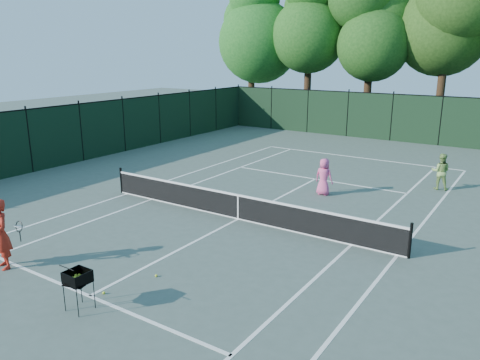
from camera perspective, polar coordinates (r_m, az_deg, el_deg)
The scene contains 21 objects.
ground at distance 16.37m, azimuth -0.23°, elevation -4.79°, with size 90.00×90.00×0.00m, color #47574E.
sideline_doubles_left at distance 19.79m, azimuth -13.56°, elevation -1.63°, with size 0.10×23.77×0.01m, color white.
sideline_doubles_right at distance 14.29m, azimuth 18.61°, elevation -8.71°, with size 0.10×23.77×0.01m, color white.
sideline_singles_left at distance 18.84m, azimuth -10.70°, elevation -2.32°, with size 0.10×23.77×0.01m, color white.
sideline_singles_right at distance 14.65m, azimuth 13.41°, elevation -7.71°, with size 0.10×23.77×0.01m, color white.
baseline_far at distance 26.70m, azimuth 14.10°, elevation 2.70°, with size 10.97×0.10×0.01m, color white.
service_line_near at distance 12.05m, azimuth -17.86°, elevation -13.31°, with size 8.23×0.10×0.01m, color white.
service_line_far at distance 21.73m, azimuth 9.18°, elevation 0.12°, with size 8.23×0.10×0.01m, color white.
center_service_line at distance 16.37m, azimuth -0.23°, elevation -4.78°, with size 0.10×12.80×0.01m, color white.
tennis_net at distance 16.21m, azimuth -0.23°, elevation -3.21°, with size 11.69×0.09×1.06m.
fence_far at distance 32.21m, azimuth 18.00°, elevation 7.22°, with size 24.00×0.05×3.00m, color black.
fence_left at distance 24.54m, azimuth -24.30°, elevation 4.28°, with size 0.05×36.00×3.00m, color black.
tree_0 at distance 40.56m, azimuth 1.44°, elevation 18.90°, with size 6.40×6.40×13.14m.
tree_1 at distance 38.63m, azimuth 8.56°, elevation 19.72°, with size 6.80×6.80×13.98m.
tree_2 at distance 36.51m, azimuth 15.83°, elevation 18.08°, with size 6.00×6.00×12.40m.
coach at distance 14.01m, azimuth -27.12°, elevation -5.93°, with size 1.07×0.62×1.91m.
player_pink at distance 19.23m, azimuth 10.19°, elevation 0.40°, with size 0.75×0.51×1.51m.
player_green at distance 21.43m, azimuth 23.27°, elevation 0.96°, with size 0.84×0.70×1.55m.
ball_hopper at distance 11.20m, azimuth -19.20°, elevation -11.15°, with size 0.61×0.61×0.95m.
loose_ball_near_cart at distance 12.03m, azimuth -16.28°, elevation -13.06°, with size 0.07×0.07×0.07m, color yellow.
loose_ball_midcourt at distance 12.56m, azimuth -10.18°, elevation -11.40°, with size 0.07×0.07×0.07m, color yellow.
Camera 1 is at (8.54, -12.78, 5.63)m, focal length 35.00 mm.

